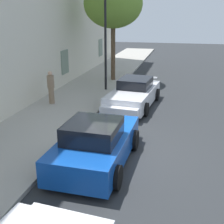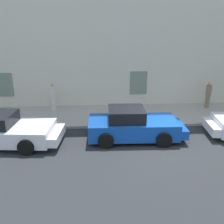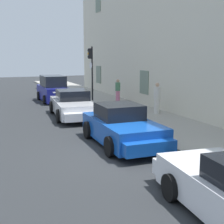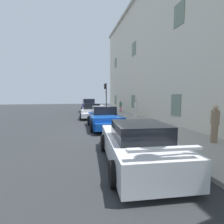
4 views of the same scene
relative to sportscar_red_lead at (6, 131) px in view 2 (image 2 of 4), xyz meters
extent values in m
plane|color=#2B2D30|center=(6.89, -0.26, -0.63)|extent=(80.00, 80.00, 0.00)
cube|color=#A8A399|center=(6.89, 3.36, -0.56)|extent=(60.00, 3.63, 0.14)
cube|color=beige|center=(6.89, 6.85, 5.85)|extent=(42.67, 3.35, 12.98)
cube|color=gray|center=(-1.64, 5.14, 0.97)|extent=(1.10, 0.06, 1.50)
cube|color=gray|center=(6.89, 5.14, 0.97)|extent=(1.10, 0.06, 1.50)
cube|color=white|center=(-0.15, 0.01, -0.09)|extent=(4.73, 2.45, 0.72)
cube|color=white|center=(1.85, -0.17, -0.18)|extent=(1.53, 1.99, 0.40)
cylinder|color=black|center=(1.35, 0.90, -0.28)|extent=(0.72, 0.30, 0.70)
cylinder|color=black|center=(1.17, -1.13, -0.28)|extent=(0.72, 0.30, 0.70)
cube|color=#144CB2|center=(5.85, 0.22, -0.07)|extent=(4.21, 2.06, 0.77)
cube|color=black|center=(5.54, 0.23, 0.60)|extent=(1.71, 1.60, 0.56)
cube|color=#144CB2|center=(7.68, 0.18, -0.17)|extent=(1.29, 1.82, 0.43)
cylinder|color=black|center=(7.16, 1.16, -0.28)|extent=(0.71, 0.26, 0.70)
cylinder|color=black|center=(7.11, -0.78, -0.28)|extent=(0.71, 0.26, 0.70)
cylinder|color=black|center=(4.58, 1.23, -0.28)|extent=(0.71, 0.26, 0.70)
cylinder|color=black|center=(4.53, -0.72, -0.28)|extent=(0.71, 0.26, 0.70)
cube|color=white|center=(10.24, 0.29, -0.20)|extent=(1.51, 1.86, 0.41)
cylinder|color=#8C7259|center=(11.21, 4.22, -0.08)|extent=(0.38, 0.38, 0.82)
cylinder|color=#8C7259|center=(11.21, 4.22, 0.64)|extent=(0.47, 0.47, 0.63)
sphere|color=tan|center=(11.21, 4.22, 1.08)|extent=(0.22, 0.22, 0.22)
cylinder|color=silver|center=(1.50, 4.28, -0.07)|extent=(0.35, 0.35, 0.85)
cylinder|color=silver|center=(1.50, 4.28, 0.68)|extent=(0.43, 0.43, 0.65)
sphere|color=tan|center=(1.50, 4.28, 1.12)|extent=(0.22, 0.22, 0.22)
camera|label=1|loc=(-2.32, -2.25, 3.96)|focal=47.30mm
camera|label=2|loc=(4.17, -10.92, 4.61)|focal=40.85mm
camera|label=3|loc=(16.82, -4.74, 2.79)|focal=51.90mm
camera|label=4|loc=(17.35, -1.93, 1.58)|focal=26.96mm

